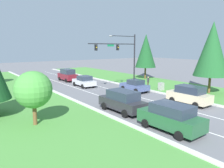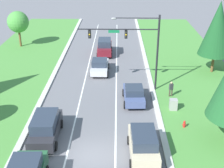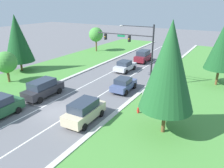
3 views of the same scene
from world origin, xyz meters
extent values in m
plane|color=slate|center=(0.00, 0.00, 0.00)|extent=(160.00, 160.00, 0.00)
cube|color=beige|center=(5.65, 0.00, 0.07)|extent=(0.50, 90.00, 0.15)
cube|color=beige|center=(-5.65, 0.00, 0.07)|extent=(0.50, 90.00, 0.15)
cube|color=#4C8E3D|center=(10.90, 0.00, 0.04)|extent=(10.00, 90.00, 0.08)
cube|color=#4C8E3D|center=(-10.90, 0.00, 0.04)|extent=(10.00, 90.00, 0.08)
cube|color=white|center=(-1.80, 0.00, 0.00)|extent=(0.14, 81.00, 0.01)
cube|color=white|center=(1.80, 0.00, 0.00)|extent=(0.14, 81.00, 0.01)
cylinder|color=black|center=(5.96, 11.39, 4.00)|extent=(0.20, 0.20, 8.00)
cylinder|color=black|center=(1.94, 11.39, 6.56)|extent=(8.04, 0.12, 0.12)
cube|color=#147042|center=(1.53, 11.39, 6.34)|extent=(1.10, 0.04, 0.28)
cylinder|color=black|center=(3.75, 11.39, 7.68)|extent=(4.42, 0.09, 0.09)
ellipsoid|color=gray|center=(1.53, 11.39, 7.63)|extent=(0.56, 0.28, 0.20)
cube|color=black|center=(2.74, 11.39, 6.06)|extent=(0.28, 0.32, 0.80)
sphere|color=#2D2D2D|center=(2.74, 11.22, 6.29)|extent=(0.16, 0.16, 0.16)
sphere|color=yellow|center=(2.74, 11.22, 6.06)|extent=(0.16, 0.16, 0.16)
sphere|color=#2D2D2D|center=(2.74, 11.22, 5.83)|extent=(0.16, 0.16, 0.16)
cube|color=black|center=(-0.88, 11.39, 6.06)|extent=(0.28, 0.32, 0.80)
sphere|color=#2D2D2D|center=(-0.88, 11.22, 6.29)|extent=(0.16, 0.16, 0.16)
sphere|color=yellow|center=(-0.88, 11.22, 6.06)|extent=(0.16, 0.16, 0.16)
sphere|color=#2D2D2D|center=(-0.88, 11.22, 5.83)|extent=(0.16, 0.16, 0.16)
cube|color=maroon|center=(0.11, 23.01, 0.83)|extent=(1.97, 4.67, 0.98)
cube|color=#283342|center=(0.11, 22.90, 1.75)|extent=(1.76, 2.81, 0.86)
cylinder|color=black|center=(1.03, 24.47, 0.34)|extent=(0.25, 0.68, 0.68)
cylinder|color=black|center=(-0.85, 24.44, 0.34)|extent=(0.25, 0.68, 0.68)
cylinder|color=black|center=(1.06, 21.58, 0.34)|extent=(0.25, 0.68, 0.68)
cylinder|color=black|center=(-0.81, 21.56, 0.34)|extent=(0.25, 0.68, 0.68)
cube|color=#28282D|center=(-3.74, 2.12, 0.81)|extent=(2.11, 5.12, 0.89)
cube|color=#283342|center=(-3.74, 2.00, 1.66)|extent=(1.86, 3.09, 0.83)
cylinder|color=black|center=(-2.82, 3.72, 0.36)|extent=(0.26, 0.73, 0.73)
cylinder|color=black|center=(-4.75, 3.67, 0.36)|extent=(0.26, 0.73, 0.73)
cylinder|color=black|center=(-2.73, 0.58, 0.36)|extent=(0.26, 0.73, 0.73)
cylinder|color=black|center=(-4.67, 0.53, 0.36)|extent=(0.26, 0.73, 0.73)
cube|color=#475684|center=(3.52, 8.55, 0.73)|extent=(2.01, 4.27, 0.70)
cube|color=#283342|center=(3.53, 8.30, 1.40)|extent=(1.74, 1.95, 0.64)
cylinder|color=black|center=(4.39, 9.89, 0.37)|extent=(0.26, 0.75, 0.75)
cylinder|color=black|center=(2.56, 9.83, 0.37)|extent=(0.26, 0.75, 0.75)
cylinder|color=black|center=(4.48, 7.28, 0.37)|extent=(0.26, 0.75, 0.75)
cylinder|color=black|center=(2.65, 7.22, 0.37)|extent=(0.26, 0.75, 0.75)
cube|color=silver|center=(-0.21, 16.21, 0.69)|extent=(2.02, 4.54, 0.70)
cube|color=#283342|center=(-0.22, 15.94, 1.38)|extent=(1.79, 2.06, 0.67)
cylinder|color=black|center=(0.76, 17.60, 0.34)|extent=(0.25, 0.68, 0.68)
cylinder|color=black|center=(-1.15, 17.63, 0.34)|extent=(0.25, 0.68, 0.68)
cylinder|color=black|center=(0.73, 14.80, 0.34)|extent=(0.25, 0.68, 0.68)
cylinder|color=black|center=(-1.19, 14.82, 0.34)|extent=(0.25, 0.68, 0.68)
cube|color=#235633|center=(-3.80, -3.70, 0.81)|extent=(2.25, 4.97, 0.96)
cube|color=#283342|center=(-3.80, -3.83, 1.66)|extent=(1.97, 3.01, 0.73)
cylinder|color=black|center=(-2.85, -2.15, 0.33)|extent=(0.26, 0.67, 0.66)
cylinder|color=black|center=(-4.87, -2.22, 0.33)|extent=(0.26, 0.67, 0.66)
cylinder|color=black|center=(-2.73, -5.18, 0.33)|extent=(0.26, 0.67, 0.66)
cylinder|color=black|center=(-4.76, -5.26, 0.33)|extent=(0.26, 0.67, 0.66)
cube|color=beige|center=(3.82, 0.05, 0.80)|extent=(2.07, 4.65, 0.93)
cube|color=#283342|center=(3.82, -0.06, 1.65)|extent=(1.82, 2.81, 0.77)
cylinder|color=black|center=(4.73, 1.51, 0.34)|extent=(0.26, 0.68, 0.68)
cylinder|color=black|center=(2.83, 1.45, 0.34)|extent=(0.26, 0.68, 0.68)
cylinder|color=black|center=(4.81, -1.34, 0.34)|extent=(0.26, 0.68, 0.68)
cylinder|color=black|center=(2.91, -1.40, 0.34)|extent=(0.26, 0.68, 0.68)
cube|color=#9E9E99|center=(7.14, 6.93, 0.57)|extent=(0.70, 0.60, 1.13)
cylinder|color=#42382D|center=(7.22, 9.68, 0.42)|extent=(0.14, 0.14, 0.84)
cylinder|color=#42382D|center=(7.46, 9.77, 0.42)|extent=(0.14, 0.14, 0.84)
cube|color=#333338|center=(7.34, 9.73, 1.14)|extent=(0.43, 0.34, 0.60)
sphere|color=tan|center=(7.34, 9.73, 1.58)|extent=(0.22, 0.22, 0.22)
cylinder|color=red|center=(7.58, 3.85, 0.28)|extent=(0.20, 0.20, 0.55)
sphere|color=red|center=(7.58, 3.85, 0.61)|extent=(0.18, 0.18, 0.18)
cylinder|color=red|center=(7.46, 3.85, 0.30)|extent=(0.10, 0.09, 0.09)
cylinder|color=red|center=(7.70, 3.85, 0.30)|extent=(0.10, 0.09, 0.09)
cylinder|color=brown|center=(10.78, 1.82, 1.18)|extent=(0.32, 0.32, 2.37)
cone|color=#1E5628|center=(10.78, 1.82, 5.87)|extent=(4.38, 4.38, 7.01)
cylinder|color=brown|center=(13.35, 16.52, 1.14)|extent=(0.32, 0.32, 2.29)
cone|color=#194C23|center=(13.35, 16.52, 5.41)|extent=(3.91, 3.91, 6.26)
cylinder|color=brown|center=(-11.63, 3.18, 0.90)|extent=(0.32, 0.32, 1.80)
sphere|color=#47933D|center=(-11.63, 3.18, 2.89)|extent=(2.90, 2.90, 2.90)
camera|label=1|loc=(-16.33, -13.73, 6.13)|focal=35.00mm
camera|label=2|loc=(1.87, -18.79, 14.28)|focal=50.00mm
camera|label=3|loc=(15.15, -14.25, 10.46)|focal=35.00mm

